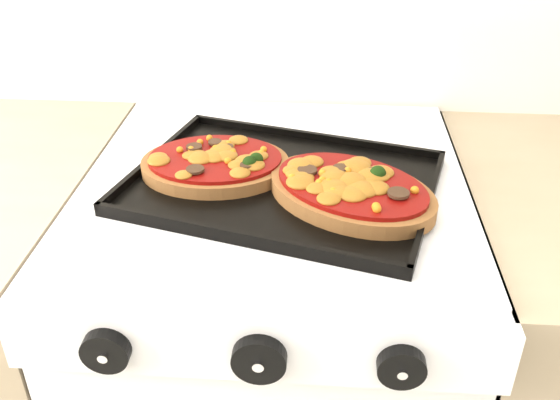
# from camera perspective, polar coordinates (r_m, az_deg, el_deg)

# --- Properties ---
(stove) EXTENTS (0.60, 0.60, 0.91)m
(stove) POSITION_cam_1_polar(r_m,az_deg,el_deg) (1.25, -0.39, -16.29)
(stove) COLOR white
(stove) RESTS_ON floor
(control_panel) EXTENTS (0.60, 0.02, 0.09)m
(control_panel) POSITION_cam_1_polar(r_m,az_deg,el_deg) (0.75, -2.43, -13.24)
(control_panel) COLOR white
(control_panel) RESTS_ON stove
(knob_left) EXTENTS (0.06, 0.02, 0.06)m
(knob_left) POSITION_cam_1_polar(r_m,az_deg,el_deg) (0.77, -15.64, -13.17)
(knob_left) COLOR black
(knob_left) RESTS_ON control_panel
(knob_center) EXTENTS (0.06, 0.02, 0.06)m
(knob_center) POSITION_cam_1_polar(r_m,az_deg,el_deg) (0.73, -1.92, -14.37)
(knob_center) COLOR black
(knob_center) RESTS_ON control_panel
(knob_right) EXTENTS (0.06, 0.02, 0.06)m
(knob_right) POSITION_cam_1_polar(r_m,az_deg,el_deg) (0.74, 11.04, -14.78)
(knob_right) COLOR black
(knob_right) RESTS_ON control_panel
(baking_tray) EXTENTS (0.51, 0.43, 0.02)m
(baking_tray) POSITION_cam_1_polar(r_m,az_deg,el_deg) (0.93, 0.23, 1.70)
(baking_tray) COLOR black
(baking_tray) RESTS_ON stove
(pizza_left) EXTENTS (0.24, 0.19, 0.03)m
(pizza_left) POSITION_cam_1_polar(r_m,az_deg,el_deg) (0.96, -5.96, 3.48)
(pizza_left) COLOR brown
(pizza_left) RESTS_ON baking_tray
(pizza_right) EXTENTS (0.31, 0.28, 0.04)m
(pizza_right) POSITION_cam_1_polar(r_m,az_deg,el_deg) (0.88, 6.53, 1.06)
(pizza_right) COLOR brown
(pizza_right) RESTS_ON baking_tray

